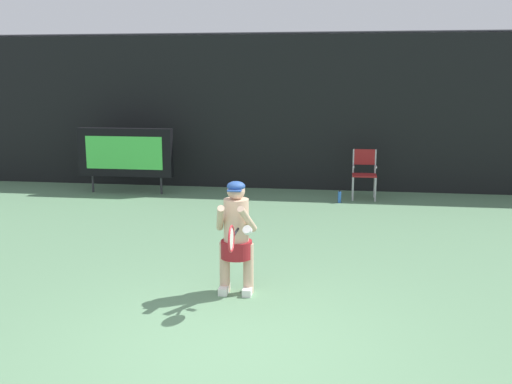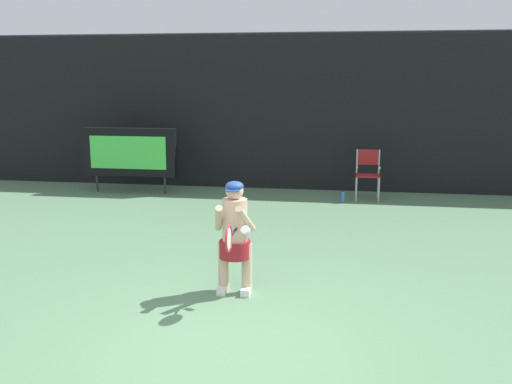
% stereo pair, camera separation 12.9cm
% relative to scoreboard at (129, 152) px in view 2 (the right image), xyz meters
% --- Properties ---
extents(ground, '(18.00, 22.00, 0.03)m').
position_rel_scoreboard_xyz_m(ground, '(3.80, -7.59, -0.96)').
color(ground, '#59815D').
extents(backdrop_screen, '(18.00, 0.12, 3.66)m').
position_rel_scoreboard_xyz_m(backdrop_screen, '(3.80, 1.09, 0.86)').
color(backdrop_screen, black).
rests_on(backdrop_screen, ground).
extents(scoreboard, '(2.20, 0.21, 1.50)m').
position_rel_scoreboard_xyz_m(scoreboard, '(0.00, 0.00, 0.00)').
color(scoreboard, black).
rests_on(scoreboard, ground).
extents(umpire_chair, '(0.52, 0.44, 1.08)m').
position_rel_scoreboard_xyz_m(umpire_chair, '(5.39, 0.16, -0.33)').
color(umpire_chair, '#B7B7BC').
rests_on(umpire_chair, ground).
extents(water_bottle, '(0.07, 0.07, 0.27)m').
position_rel_scoreboard_xyz_m(water_bottle, '(4.87, -0.34, -0.82)').
color(water_bottle, blue).
rests_on(water_bottle, ground).
extents(tennis_player, '(0.52, 0.59, 1.42)m').
position_rel_scoreboard_xyz_m(tennis_player, '(3.62, -5.84, -0.19)').
color(tennis_player, white).
rests_on(tennis_player, ground).
extents(tennis_racket, '(0.03, 0.60, 0.31)m').
position_rel_scoreboard_xyz_m(tennis_racket, '(3.67, -6.42, -0.08)').
color(tennis_racket, black).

